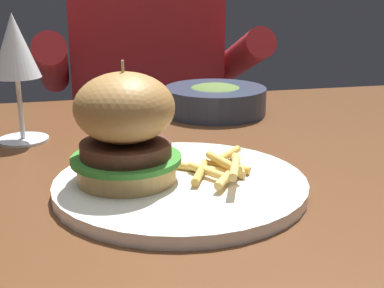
{
  "coord_description": "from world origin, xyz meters",
  "views": [
    {
      "loc": [
        -0.2,
        -0.66,
        0.96
      ],
      "look_at": [
        -0.07,
        -0.09,
        0.78
      ],
      "focal_mm": 50.0,
      "sensor_mm": 36.0,
      "label": 1
    }
  ],
  "objects_px": {
    "soup_bowl": "(215,99)",
    "diner_person": "(146,141)",
    "burger_sandwich": "(125,128)",
    "main_plate": "(181,185)",
    "wine_glass": "(15,51)"
  },
  "relations": [
    {
      "from": "burger_sandwich",
      "to": "diner_person",
      "type": "relative_size",
      "value": 0.11
    },
    {
      "from": "soup_bowl",
      "to": "burger_sandwich",
      "type": "bearing_deg",
      "value": -120.05
    },
    {
      "from": "soup_bowl",
      "to": "diner_person",
      "type": "distance_m",
      "value": 0.49
    },
    {
      "from": "wine_glass",
      "to": "soup_bowl",
      "type": "relative_size",
      "value": 1.03
    },
    {
      "from": "burger_sandwich",
      "to": "wine_glass",
      "type": "relative_size",
      "value": 0.72
    },
    {
      "from": "main_plate",
      "to": "burger_sandwich",
      "type": "xyz_separation_m",
      "value": [
        -0.06,
        0.01,
        0.07
      ]
    },
    {
      "from": "burger_sandwich",
      "to": "wine_glass",
      "type": "bearing_deg",
      "value": 118.52
    },
    {
      "from": "main_plate",
      "to": "diner_person",
      "type": "xyz_separation_m",
      "value": [
        0.07,
        0.78,
        -0.18
      ]
    },
    {
      "from": "burger_sandwich",
      "to": "soup_bowl",
      "type": "height_order",
      "value": "burger_sandwich"
    },
    {
      "from": "soup_bowl",
      "to": "diner_person",
      "type": "bearing_deg",
      "value": 97.77
    },
    {
      "from": "burger_sandwich",
      "to": "soup_bowl",
      "type": "distance_m",
      "value": 0.39
    },
    {
      "from": "wine_glass",
      "to": "soup_bowl",
      "type": "distance_m",
      "value": 0.35
    },
    {
      "from": "main_plate",
      "to": "wine_glass",
      "type": "bearing_deg",
      "value": 127.33
    },
    {
      "from": "main_plate",
      "to": "wine_glass",
      "type": "distance_m",
      "value": 0.33
    },
    {
      "from": "wine_glass",
      "to": "main_plate",
      "type": "bearing_deg",
      "value": -52.67
    }
  ]
}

